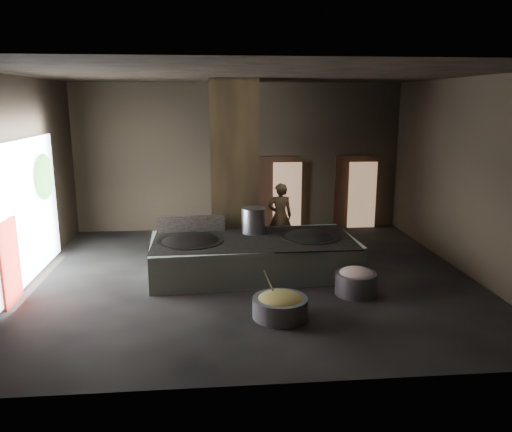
{
  "coord_description": "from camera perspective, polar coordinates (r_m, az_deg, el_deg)",
  "views": [
    {
      "loc": [
        -0.92,
        -10.86,
        3.96
      ],
      "look_at": [
        0.17,
        0.8,
        1.25
      ],
      "focal_mm": 35.0,
      "sensor_mm": 36.0,
      "label": 1
    }
  ],
  "objects": [
    {
      "name": "ceiling",
      "position": [
        10.92,
        -0.51,
        16.13
      ],
      "size": [
        10.0,
        9.0,
        0.1
      ],
      "primitive_type": "cube",
      "color": "black",
      "rests_on": "back_wall"
    },
    {
      "name": "doorway_far",
      "position": [
        16.22,
        10.96,
        2.64
      ],
      "size": [
        1.18,
        0.08,
        2.38
      ],
      "primitive_type": "cube",
      "color": "black",
      "rests_on": "ground"
    },
    {
      "name": "platform_cap",
      "position": [
        11.62,
        -0.31,
        -2.67
      ],
      "size": [
        4.61,
        2.21,
        0.03
      ],
      "primitive_type": "cube",
      "color": "black",
      "rests_on": "hearth_platform"
    },
    {
      "name": "meat_basin",
      "position": [
        10.72,
        11.32,
        -7.57
      ],
      "size": [
        0.9,
        0.9,
        0.47
      ],
      "primitive_type": "cylinder",
      "rotation": [
        0.0,
        0.0,
        0.05
      ],
      "color": "slate",
      "rests_on": "ground"
    },
    {
      "name": "meat_fill",
      "position": [
        10.64,
        11.37,
        -6.49
      ],
      "size": [
        0.71,
        0.71,
        0.27
      ],
      "primitive_type": "ellipsoid",
      "color": "#AF7469",
      "rests_on": "meat_basin"
    },
    {
      "name": "left_wall",
      "position": [
        11.75,
        -25.89,
        3.35
      ],
      "size": [
        0.1,
        9.0,
        4.5
      ],
      "primitive_type": "cube",
      "color": "black",
      "rests_on": "ground"
    },
    {
      "name": "pavilion_sliver",
      "position": [
        10.99,
        -26.3,
        -4.81
      ],
      "size": [
        0.05,
        0.9,
        1.7
      ],
      "primitive_type": "cube",
      "color": "maroon",
      "rests_on": "ground"
    },
    {
      "name": "right_wall",
      "position": [
        12.51,
        23.3,
        4.11
      ],
      "size": [
        0.1,
        9.0,
        4.5
      ],
      "primitive_type": "cube",
      "color": "black",
      "rests_on": "ground"
    },
    {
      "name": "doorway_far_glow",
      "position": [
        16.14,
        12.03,
        2.36
      ],
      "size": [
        0.89,
        0.04,
        2.1
      ],
      "primitive_type": "cube",
      "color": "#8C6647",
      "rests_on": "ground"
    },
    {
      "name": "stock_pot",
      "position": [
        12.07,
        -0.31,
        -0.52
      ],
      "size": [
        0.57,
        0.57,
        0.61
      ],
      "primitive_type": "cylinder",
      "color": "#94959B",
      "rests_on": "hearth_platform"
    },
    {
      "name": "hearth_platform",
      "position": [
        11.73,
        -0.31,
        -4.58
      ],
      "size": [
        4.84,
        2.54,
        0.82
      ],
      "primitive_type": "cube",
      "rotation": [
        0.0,
        0.0,
        0.06
      ],
      "color": "#B9CDB8",
      "rests_on": "ground"
    },
    {
      "name": "floor",
      "position": [
        11.62,
        -0.46,
        -7.17
      ],
      "size": [
        10.0,
        9.0,
        0.1
      ],
      "primitive_type": "cube",
      "color": "black",
      "rests_on": "ground"
    },
    {
      "name": "tree_silhouette",
      "position": [
        12.9,
        -23.07,
        4.15
      ],
      "size": [
        0.28,
        1.1,
        1.1
      ],
      "primitive_type": "ellipsoid",
      "color": "#194714",
      "rests_on": "left_opening"
    },
    {
      "name": "ladle",
      "position": [
        9.47,
        1.75,
        -8.08
      ],
      "size": [
        0.33,
        0.29,
        0.74
      ],
      "primitive_type": "cylinder",
      "rotation": [
        0.49,
        0.0,
        -0.87
      ],
      "color": "#94959B",
      "rests_on": "veg_basin"
    },
    {
      "name": "doorway_near",
      "position": [
        15.72,
        2.52,
        2.54
      ],
      "size": [
        1.18,
        0.08,
        2.38
      ],
      "primitive_type": "cube",
      "color": "black",
      "rests_on": "ground"
    },
    {
      "name": "left_opening",
      "position": [
        12.01,
        -24.82,
        0.48
      ],
      "size": [
        0.04,
        4.2,
        3.1
      ],
      "primitive_type": "cube",
      "color": "white",
      "rests_on": "ground"
    },
    {
      "name": "wok_left",
      "position": [
        11.56,
        -7.48,
        -3.21
      ],
      "size": [
        1.49,
        1.49,
        0.41
      ],
      "primitive_type": "ellipsoid",
      "color": "black",
      "rests_on": "hearth_platform"
    },
    {
      "name": "cook",
      "position": [
        13.54,
        2.77,
        -0.01
      ],
      "size": [
        0.67,
        0.44,
        1.82
      ],
      "primitive_type": "imported",
      "rotation": [
        0.0,
        0.0,
        3.16
      ],
      "color": "#9F7751",
      "rests_on": "ground"
    },
    {
      "name": "pillar",
      "position": [
        12.89,
        -2.54,
        5.4
      ],
      "size": [
        1.2,
        1.2,
        4.5
      ],
      "primitive_type": "cube",
      "color": "black",
      "rests_on": "ground"
    },
    {
      "name": "wok_right_rim",
      "position": [
        11.85,
        6.19,
        -2.41
      ],
      "size": [
        1.41,
        1.41,
        0.05
      ],
      "primitive_type": "cylinder",
      "color": "black",
      "rests_on": "hearth_platform"
    },
    {
      "name": "splash_guard",
      "position": [
        12.26,
        -7.39,
        -0.91
      ],
      "size": [
        1.64,
        0.16,
        0.41
      ],
      "primitive_type": "cube",
      "rotation": [
        0.0,
        0.0,
        0.06
      ],
      "color": "black",
      "rests_on": "hearth_platform"
    },
    {
      "name": "back_wall",
      "position": [
        15.53,
        -1.91,
        6.71
      ],
      "size": [
        10.0,
        0.1,
        4.5
      ],
      "primitive_type": "cube",
      "color": "black",
      "rests_on": "ground"
    },
    {
      "name": "front_wall",
      "position": [
        6.6,
        2.84,
        -2.0
      ],
      "size": [
        10.0,
        0.1,
        4.5
      ],
      "primitive_type": "cube",
      "color": "black",
      "rests_on": "ground"
    },
    {
      "name": "veg_fill",
      "position": [
        9.43,
        2.78,
        -9.5
      ],
      "size": [
        0.85,
        0.85,
        0.26
      ],
      "primitive_type": "ellipsoid",
      "color": "olive",
      "rests_on": "veg_basin"
    },
    {
      "name": "wok_right",
      "position": [
        11.87,
        6.18,
        -2.73
      ],
      "size": [
        1.38,
        1.38,
        0.39
      ],
      "primitive_type": "ellipsoid",
      "color": "black",
      "rests_on": "hearth_platform"
    },
    {
      "name": "doorway_near_glow",
      "position": [
        15.67,
        3.58,
        2.3
      ],
      "size": [
        0.89,
        0.04,
        2.11
      ],
      "primitive_type": "cube",
      "color": "#8C6647",
      "rests_on": "ground"
    },
    {
      "name": "wok_left_rim",
      "position": [
        11.54,
        -7.49,
        -2.87
      ],
      "size": [
        1.52,
        1.52,
        0.05
      ],
      "primitive_type": "cylinder",
      "color": "black",
      "rests_on": "hearth_platform"
    },
    {
      "name": "veg_basin",
      "position": [
        9.49,
        2.77,
        -10.39
      ],
      "size": [
        1.37,
        1.37,
        0.38
      ],
      "primitive_type": "cylinder",
      "rotation": [
        0.0,
        0.0,
        -0.43
      ],
      "color": "slate",
      "rests_on": "ground"
    }
  ]
}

